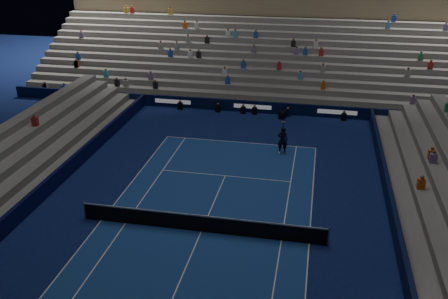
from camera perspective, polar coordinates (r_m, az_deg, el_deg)
ground at (r=25.71m, az=-2.64°, el=-9.46°), size 90.00×90.00×0.00m
court_surface at (r=25.71m, az=-2.64°, el=-9.45°), size 10.97×23.77×0.01m
sponsor_barrier_far at (r=41.93m, az=3.34°, el=4.97°), size 44.00×0.25×1.00m
sponsor_barrier_east at (r=25.26m, az=19.62°, el=-10.36°), size 0.25×37.00×1.00m
sponsor_barrier_west at (r=29.06m, az=-21.69°, el=-5.92°), size 0.25×37.00×1.00m
grandstand_main at (r=50.14m, az=4.98°, el=11.53°), size 44.00×15.20×11.20m
tennis_net at (r=25.44m, az=-2.66°, el=-8.51°), size 12.90×0.10×1.10m
tennis_player at (r=34.09m, az=6.79°, el=1.08°), size 0.72×0.48×1.95m
broadcast_camera at (r=40.74m, az=6.74°, el=3.99°), size 0.61×0.98×0.61m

